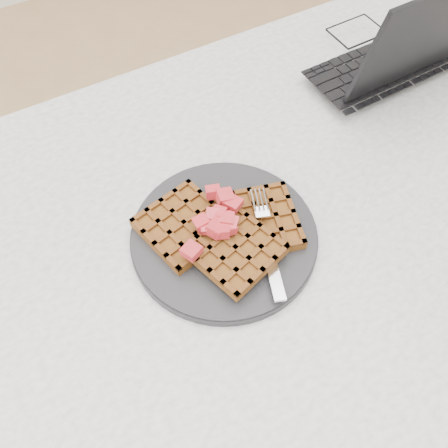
{
  "coord_description": "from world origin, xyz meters",
  "views": [
    {
      "loc": [
        -0.23,
        -0.33,
        1.36
      ],
      "look_at": [
        -0.04,
        -0.0,
        0.79
      ],
      "focal_mm": 40.0,
      "sensor_mm": 36.0,
      "label": 1
    }
  ],
  "objects": [
    {
      "name": "fork",
      "position": [
        -0.0,
        -0.04,
        0.77
      ],
      "size": [
        0.09,
        0.18,
        0.02
      ],
      "primitive_type": null,
      "rotation": [
        0.0,
        0.0,
        -0.36
      ],
      "color": "silver",
      "rests_on": "plate"
    },
    {
      "name": "ground",
      "position": [
        0.0,
        0.0,
        0.0
      ],
      "size": [
        4.0,
        4.0,
        0.0
      ],
      "primitive_type": "plane",
      "color": "tan",
      "rests_on": "ground"
    },
    {
      "name": "plate",
      "position": [
        -0.04,
        -0.0,
        0.76
      ],
      "size": [
        0.27,
        0.27,
        0.02
      ],
      "primitive_type": "cylinder",
      "color": "black",
      "rests_on": "table"
    },
    {
      "name": "waffles",
      "position": [
        -0.04,
        -0.01,
        0.78
      ],
      "size": [
        0.23,
        0.21,
        0.03
      ],
      "color": "brown",
      "rests_on": "plate"
    },
    {
      "name": "table",
      "position": [
        0.0,
        0.0,
        0.64
      ],
      "size": [
        1.2,
        0.8,
        0.75
      ],
      "color": "silver",
      "rests_on": "ground"
    },
    {
      "name": "strawberry_pile",
      "position": [
        -0.04,
        -0.0,
        0.8
      ],
      "size": [
        0.15,
        0.15,
        0.02
      ],
      "primitive_type": null,
      "color": "maroon",
      "rests_on": "waffles"
    },
    {
      "name": "laptop",
      "position": [
        0.4,
        0.19,
        0.79
      ],
      "size": [
        0.32,
        0.24,
        0.22
      ],
      "rotation": [
        0.0,
        0.0,
        3.16
      ],
      "color": "black",
      "rests_on": "table"
    }
  ]
}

